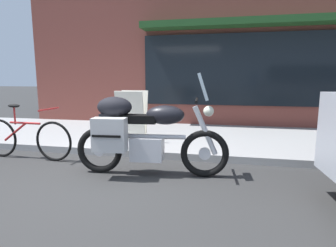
# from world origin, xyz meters

# --- Properties ---
(ground_plane) EXTENTS (80.00, 80.00, 0.00)m
(ground_plane) POSITION_xyz_m (0.00, 0.00, 0.00)
(ground_plane) COLOR #2F2F2F
(touring_motorcycle) EXTENTS (2.13, 0.78, 1.40)m
(touring_motorcycle) POSITION_xyz_m (0.44, 0.53, 0.61)
(touring_motorcycle) COLOR black
(touring_motorcycle) RESTS_ON ground_plane
(parked_bicycle) EXTENTS (1.70, 0.48, 0.92)m
(parked_bicycle) POSITION_xyz_m (-1.67, 0.90, 0.36)
(parked_bicycle) COLOR black
(parked_bicycle) RESTS_ON ground_plane
(sandwich_board_sign) EXTENTS (0.55, 0.42, 0.97)m
(sandwich_board_sign) POSITION_xyz_m (-0.24, 2.12, 0.61)
(sandwich_board_sign) COLOR silver
(sandwich_board_sign) RESTS_ON sidewalk_curb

